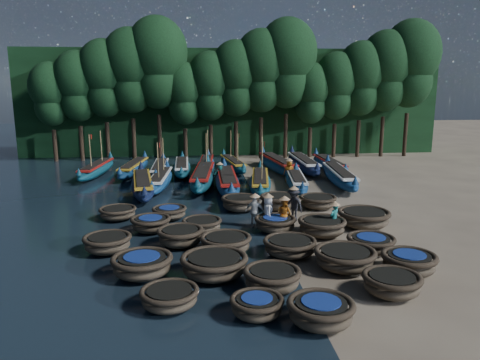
{
  "coord_description": "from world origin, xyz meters",
  "views": [
    {
      "loc": [
        -3.55,
        -22.49,
        6.97
      ],
      "look_at": [
        -1.02,
        4.25,
        1.3
      ],
      "focal_mm": 35.0,
      "sensor_mm": 36.0,
      "label": 1
    }
  ],
  "objects": [
    {
      "name": "long_boat_14",
      "position": [
        -0.65,
        14.38,
        0.49
      ],
      "size": [
        2.34,
        7.18,
        3.08
      ],
      "rotation": [
        0.0,
        0.0,
        0.16
      ],
      "color": "#0E4351",
      "rests_on": "ground"
    },
    {
      "name": "tree_13",
      "position": [
        13.9,
        20.0,
        8.0
      ],
      "size": [
        4.92,
        4.92,
        11.6
      ],
      "color": "black",
      "rests_on": "ground"
    },
    {
      "name": "coracle_6",
      "position": [
        -2.98,
        -6.56,
        0.47
      ],
      "size": [
        2.48,
        2.48,
        0.83
      ],
      "rotation": [
        0.0,
        0.0,
        -0.07
      ],
      "color": "brown",
      "rests_on": "ground"
    },
    {
      "name": "tree_5",
      "position": [
        -4.5,
        20.0,
        5.97
      ],
      "size": [
        3.68,
        3.68,
        8.68
      ],
      "color": "black",
      "rests_on": "ground"
    },
    {
      "name": "tree_4",
      "position": [
        -6.8,
        20.0,
        8.67
      ],
      "size": [
        5.34,
        5.34,
        12.58
      ],
      "color": "black",
      "rests_on": "ground"
    },
    {
      "name": "long_boat_9",
      "position": [
        -11.04,
        12.91,
        0.52
      ],
      "size": [
        2.2,
        7.72,
        3.3
      ],
      "rotation": [
        0.0,
        0.0,
        -0.11
      ],
      "color": "#0E4351",
      "rests_on": "ground"
    },
    {
      "name": "coracle_20",
      "position": [
        -7.63,
        1.15,
        0.37
      ],
      "size": [
        2.03,
        2.03,
        0.64
      ],
      "rotation": [
        0.0,
        0.0,
        0.16
      ],
      "color": "brown",
      "rests_on": "ground"
    },
    {
      "name": "fisherman_1",
      "position": [
        2.73,
        -2.25,
        0.87
      ],
      "size": [
        0.65,
        0.61,
        1.69
      ],
      "rotation": [
        0.0,
        0.0,
        3.8
      ],
      "color": "#196B67",
      "rests_on": "ground"
    },
    {
      "name": "coracle_18",
      "position": [
        2.13,
        -2.39,
        0.46
      ],
      "size": [
        2.63,
        2.63,
        0.81
      ],
      "rotation": [
        0.0,
        0.0,
        -0.35
      ],
      "color": "brown",
      "rests_on": "ground"
    },
    {
      "name": "coracle_11",
      "position": [
        -4.3,
        -3.15,
        0.46
      ],
      "size": [
        2.03,
        2.03,
        0.8
      ],
      "rotation": [
        0.0,
        0.0,
        -0.09
      ],
      "color": "brown",
      "rests_on": "ground"
    },
    {
      "name": "tree_9",
      "position": [
        4.7,
        20.0,
        8.67
      ],
      "size": [
        5.34,
        5.34,
        12.58
      ],
      "color": "black",
      "rests_on": "ground"
    },
    {
      "name": "long_boat_13",
      "position": [
        -2.79,
        14.05,
        0.5
      ],
      "size": [
        1.83,
        7.43,
        3.16
      ],
      "rotation": [
        0.0,
        0.0,
        -0.07
      ],
      "color": "navy",
      "rests_on": "ground"
    },
    {
      "name": "tree_0",
      "position": [
        -16.0,
        20.0,
        5.97
      ],
      "size": [
        3.68,
        3.68,
        8.68
      ],
      "color": "black",
      "rests_on": "ground"
    },
    {
      "name": "long_boat_10",
      "position": [
        -8.33,
        13.19,
        0.51
      ],
      "size": [
        2.31,
        7.58,
        1.35
      ],
      "rotation": [
        0.0,
        0.0,
        -0.13
      ],
      "color": "navy",
      "rests_on": "ground"
    },
    {
      "name": "foliage_wall",
      "position": [
        0.0,
        23.5,
        5.0
      ],
      "size": [
        40.0,
        3.0,
        10.0
      ],
      "primitive_type": "cube",
      "color": "black",
      "rests_on": "ground"
    },
    {
      "name": "coracle_9",
      "position": [
        4.16,
        -6.98,
        0.46
      ],
      "size": [
        2.05,
        2.05,
        0.8
      ],
      "rotation": [
        0.0,
        0.0,
        0.05
      ],
      "color": "brown",
      "rests_on": "ground"
    },
    {
      "name": "long_boat_8",
      "position": [
        6.26,
        8.31,
        0.57
      ],
      "size": [
        2.08,
        8.53,
        1.5
      ],
      "rotation": [
        0.0,
        0.0,
        -0.07
      ],
      "color": "navy",
      "rests_on": "ground"
    },
    {
      "name": "coracle_5",
      "position": [
        -5.59,
        -6.27,
        0.46
      ],
      "size": [
        2.67,
        2.67,
        0.8
      ],
      "rotation": [
        0.0,
        0.0,
        -0.35
      ],
      "color": "brown",
      "rests_on": "ground"
    },
    {
      "name": "tree_12",
      "position": [
        11.6,
        20.0,
        7.32
      ],
      "size": [
        4.51,
        4.51,
        10.63
      ],
      "color": "black",
      "rests_on": "ground"
    },
    {
      "name": "tree_3",
      "position": [
        -9.1,
        20.0,
        8.0
      ],
      "size": [
        4.92,
        4.92,
        11.6
      ],
      "color": "black",
      "rests_on": "ground"
    },
    {
      "name": "long_boat_15",
      "position": [
        2.81,
        13.41,
        0.59
      ],
      "size": [
        2.73,
        8.73,
        1.55
      ],
      "rotation": [
        0.0,
        0.0,
        0.14
      ],
      "color": "navy",
      "rests_on": "ground"
    },
    {
      "name": "fisherman_2",
      "position": [
        0.56,
        -1.36,
        0.85
      ],
      "size": [
        0.96,
        0.97,
        1.78
      ],
      "rotation": [
        0.0,
        0.0,
        2.3
      ],
      "color": "#B26017",
      "rests_on": "ground"
    },
    {
      "name": "tree_1",
      "position": [
        -13.7,
        20.0,
        6.65
      ],
      "size": [
        4.09,
        4.09,
        9.65
      ],
      "color": "black",
      "rests_on": "ground"
    },
    {
      "name": "long_boat_17",
      "position": [
        6.9,
        13.09,
        0.53
      ],
      "size": [
        1.61,
        7.89,
        1.39
      ],
      "rotation": [
        0.0,
        0.0,
        0.03
      ],
      "color": "navy",
      "rests_on": "ground"
    },
    {
      "name": "long_boat_2",
      "position": [
        -6.98,
        6.95,
        0.56
      ],
      "size": [
        2.52,
        8.22,
        1.46
      ],
      "rotation": [
        0.0,
        0.0,
        0.14
      ],
      "color": "#0F1B37",
      "rests_on": "ground"
    },
    {
      "name": "long_boat_16",
      "position": [
        4.89,
        13.46,
        0.58
      ],
      "size": [
        1.66,
        8.73,
        1.54
      ],
      "rotation": [
        0.0,
        0.0,
        0.02
      ],
      "color": "#0F1B37",
      "rests_on": "ground"
    },
    {
      "name": "coracle_23",
      "position": [
        0.96,
        2.23,
        0.48
      ],
      "size": [
        2.17,
        2.17,
        0.84
      ],
      "rotation": [
        0.0,
        0.0,
        -0.05
      ],
      "color": "brown",
      "rests_on": "ground"
    },
    {
      "name": "long_boat_4",
      "position": [
        -3.12,
        8.89,
        0.6
      ],
      "size": [
        2.41,
        8.96,
        1.58
      ],
      "rotation": [
        0.0,
        0.0,
        -0.1
      ],
      "color": "#0E4351",
      "rests_on": "ground"
    },
    {
      "name": "coracle_1",
      "position": [
        -4.47,
        -8.81,
        0.37
      ],
      "size": [
        2.03,
        2.03,
        0.65
      ],
      "rotation": [
        0.0,
        0.0,
        0.19
      ],
      "color": "brown",
      "rests_on": "ground"
    },
    {
      "name": "tree_2",
      "position": [
        -11.4,
        20.0,
        7.32
      ],
      "size": [
        4.51,
        4.51,
        10.63
      ],
      "color": "black",
      "rests_on": "ground"
    },
    {
      "name": "fisherman_0",
      "position": [
        -0.16,
        -1.02,
        0.88
      ],
      "size": [
        0.52,
        0.8,
        1.84
      ],
      "rotation": [
        0.0,
        0.0,
        1.57
      ],
      "color": "silver",
      "rests_on": "ground"
    },
    {
      "name": "fisherman_6",
      "position": [
        2.93,
        9.33,
        0.87
      ],
      "size": [
        0.93,
        0.84,
        1.8
      ],
      "rotation": [
        0.0,
        0.0,
        5.75
      ],
      "color": "#B26017",
      "rests_on": "ground"
    },
    {
      "name": "long_boat_12",
      "position": [
        -4.67,
        13.18,
        0.5
      ],
      "size": [
        1.44,
        7.46,
        1.31
      ],
      "rotation": [
        0.0,
        0.0,
        0.02
      ],
      "color": "#0E4351",
      "rests_on": "ground"
    },
    {
      "name": "coracle_8",
      "position": [
        1.96,
        -6.31,
        0.45
      ],
      "size": [
        2.56,
        2.56,
        0.79
      ],
      "rotation": [
        0.0,
        0.0,
        -0.18
      ],
      "color": "brown",
      "rests_on": "ground"
    },
    {
      "name": "coracle_3",
      "position": [
        -0.05,
        -10.32,
        0.45
      ],
      "size": [
        2.01,
        2.01,
        0.78
      ],
      "rotation": [
        0.0,
        0.0,
        -0.02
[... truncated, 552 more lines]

